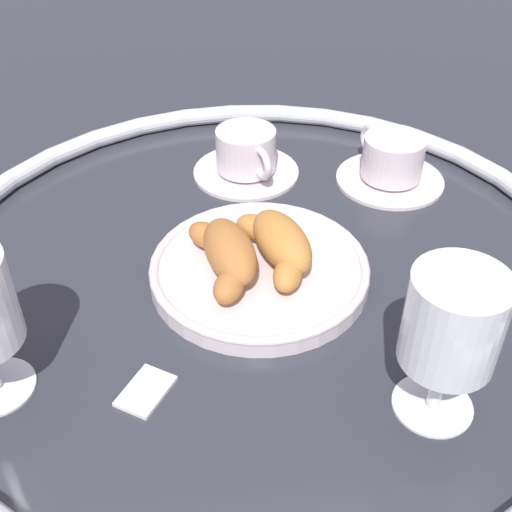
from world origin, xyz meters
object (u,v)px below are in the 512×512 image
croissant_small (227,253)px  pastry_plate (256,270)px  coffee_cup_near (246,156)px  coffee_cup_far (391,163)px  croissant_large (279,243)px  sugar_packet (146,390)px  juice_glass_right (453,325)px

croissant_small → pastry_plate: bearing=-78.5°
croissant_small → coffee_cup_near: 0.22m
pastry_plate → coffee_cup_far: coffee_cup_far is taller
croissant_large → sugar_packet: size_ratio=2.63×
sugar_packet → pastry_plate: bearing=-5.8°
juice_glass_right → sugar_packet: bearing=80.4°
pastry_plate → croissant_small: 0.04m
pastry_plate → coffee_cup_near: bearing=-2.9°
pastry_plate → juice_glass_right: size_ratio=1.62×
pastry_plate → coffee_cup_far: 0.26m
croissant_small → sugar_packet: size_ratio=2.69×
coffee_cup_near → pastry_plate: bearing=177.1°
pastry_plate → croissant_large: size_ratio=1.73×
croissant_small → juice_glass_right: bearing=-137.7°
coffee_cup_near → sugar_packet: coffee_cup_near is taller
croissant_small → sugar_packet: 0.16m
coffee_cup_near → croissant_large: bearing=-176.3°
croissant_large → croissant_small: size_ratio=0.98×
croissant_large → juice_glass_right: bearing=-150.3°
croissant_small → coffee_cup_far: bearing=-50.7°
croissant_small → juice_glass_right: 0.24m
croissant_small → coffee_cup_near: bearing=-10.7°
coffee_cup_far → sugar_packet: size_ratio=2.72×
croissant_large → sugar_packet: bearing=137.2°
croissant_large → coffee_cup_near: 0.21m
croissant_large → sugar_packet: 0.20m
croissant_small → coffee_cup_near: croissant_small is taller
pastry_plate → juice_glass_right: juice_glass_right is taller
croissant_large → croissant_small: (-0.01, 0.05, 0.00)m
coffee_cup_near → sugar_packet: 0.37m
pastry_plate → croissant_large: croissant_large is taller
pastry_plate → croissant_large: 0.04m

